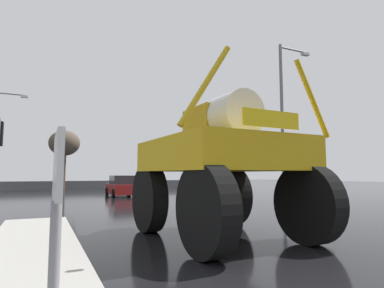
{
  "coord_description": "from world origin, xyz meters",
  "views": [
    {
      "loc": [
        -4.27,
        -0.35,
        1.62
      ],
      "look_at": [
        -0.01,
        8.65,
        2.57
      ],
      "focal_mm": 29.62,
      "sensor_mm": 36.0,
      "label": 1
    }
  ],
  "objects": [
    {
      "name": "bare_tree_right",
      "position": [
        9.08,
        23.44,
        3.87
      ],
      "size": [
        2.64,
        2.64,
        5.05
      ],
      "color": "#473828",
      "rests_on": "ground"
    },
    {
      "name": "lane_arrow_sign",
      "position": [
        -4.17,
        1.89,
        1.35
      ],
      "size": [
        0.07,
        0.6,
        1.74
      ],
      "color": "#99999E",
      "rests_on": "median_island"
    },
    {
      "name": "oversize_sprayer",
      "position": [
        -0.07,
        6.78,
        1.88
      ],
      "size": [
        4.03,
        5.2,
        4.3
      ],
      "rotation": [
        0.0,
        0.0,
        1.6
      ],
      "color": "black",
      "rests_on": "ground"
    },
    {
      "name": "roadside_barrier",
      "position": [
        0.0,
        35.68,
        0.45
      ],
      "size": [
        27.09,
        0.24,
        0.9
      ],
      "primitive_type": "cube",
      "color": "#59595B",
      "rests_on": "ground"
    },
    {
      "name": "median_island",
      "position": [
        -4.37,
        6.3,
        0.07
      ],
      "size": [
        1.8,
        10.51,
        0.15
      ],
      "primitive_type": "cube",
      "color": "#9E9B93",
      "rests_on": "ground"
    },
    {
      "name": "traffic_signal_near_right",
      "position": [
        3.64,
        12.24,
        2.53
      ],
      "size": [
        0.24,
        0.54,
        3.47
      ],
      "color": "slate",
      "rests_on": "ground"
    },
    {
      "name": "ground_plane",
      "position": [
        0.0,
        18.0,
        0.0
      ],
      "size": [
        120.0,
        120.0,
        0.0
      ],
      "primitive_type": "plane",
      "color": "black"
    },
    {
      "name": "sedan_ahead",
      "position": [
        1.13,
        23.24,
        0.71
      ],
      "size": [
        1.95,
        4.13,
        1.52
      ],
      "rotation": [
        0.0,
        0.0,
        1.55
      ],
      "color": "maroon",
      "rests_on": "ground"
    },
    {
      "name": "bare_tree_far_center",
      "position": [
        -2.36,
        33.63,
        4.64
      ],
      "size": [
        2.98,
        2.98,
        5.99
      ],
      "color": "#473828",
      "rests_on": "ground"
    },
    {
      "name": "streetlight_near_right",
      "position": [
        7.98,
        13.35,
        5.02
      ],
      "size": [
        2.24,
        0.24,
        9.04
      ],
      "color": "slate",
      "rests_on": "ground"
    }
  ]
}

